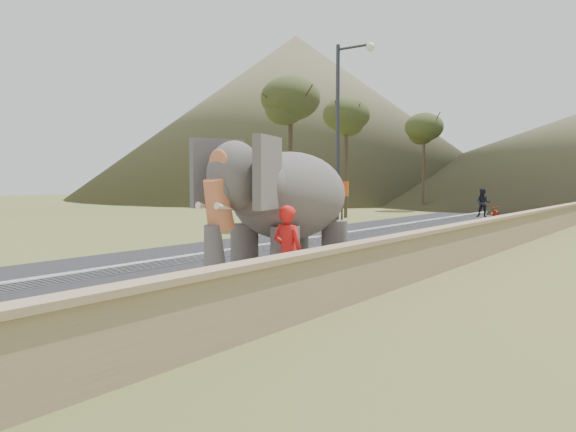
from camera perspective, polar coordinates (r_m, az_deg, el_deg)
name	(u,v)px	position (r m, az deg, el deg)	size (l,w,h in m)	color
ground	(231,307)	(11.05, -5.85, -9.23)	(160.00, 160.00, 0.00)	olive
road	(309,243)	(21.87, 2.15, -2.73)	(7.00, 120.00, 0.03)	black
median	(309,240)	(21.86, 2.15, -2.48)	(0.35, 120.00, 0.22)	black
walkway	(432,251)	(19.51, 14.39, -3.45)	(3.00, 120.00, 0.15)	#9E9687
parapet	(481,240)	(18.90, 19.05, -2.32)	(0.30, 120.00, 1.10)	tan
lamppost	(344,121)	(23.44, 5.72, 9.58)	(1.76, 0.36, 8.00)	#2D2C31
signboard	(342,200)	(22.85, 5.50, 1.62)	(0.60, 0.08, 2.40)	#2D2D33
hill_left	(296,117)	(78.00, 0.80, 10.00)	(60.00, 60.00, 22.00)	brown
elephant_and_man	(291,216)	(12.30, 0.31, 0.04)	(2.38, 4.29, 3.09)	#635D59
motorcyclist	(489,209)	(34.90, 19.79, 0.70)	(1.52, 1.85, 1.97)	maroon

